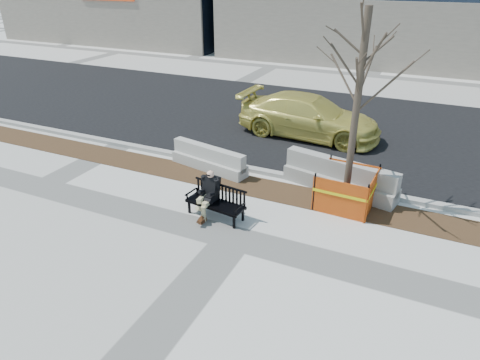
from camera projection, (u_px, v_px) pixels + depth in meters
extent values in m
plane|color=beige|center=(235.00, 238.00, 9.99)|extent=(120.00, 120.00, 0.00)
cube|color=#47301C|center=(274.00, 191.00, 12.10)|extent=(40.00, 1.20, 0.02)
cube|color=black|center=(329.00, 125.00, 17.14)|extent=(60.00, 10.40, 0.01)
cube|color=#9E9B93|center=(285.00, 176.00, 12.85)|extent=(60.00, 0.25, 0.12)
imported|color=#D1C353|center=(308.00, 136.00, 16.09)|extent=(5.33, 2.36, 1.52)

